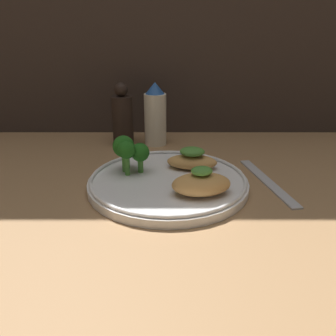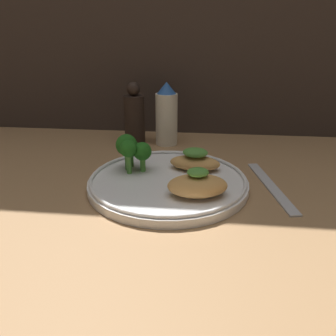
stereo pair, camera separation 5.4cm
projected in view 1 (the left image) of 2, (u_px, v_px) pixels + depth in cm
name	position (u px, v px, depth cm)	size (l,w,h in cm)	color
ground_plane	(168.00, 189.00, 55.77)	(180.00, 180.00, 1.00)	#936D47
plate	(168.00, 181.00, 55.21)	(26.79, 26.79, 2.00)	white
grilled_meat_front	(201.00, 183.00, 49.47)	(9.96, 7.48, 4.38)	tan
grilled_meat_middle	(192.00, 160.00, 58.89)	(9.48, 5.68, 3.98)	tan
broccoli_bunch	(129.00, 150.00, 56.53)	(6.36, 6.26, 6.57)	#4C8E38
sauce_bottle	(156.00, 115.00, 74.45)	(5.02, 5.02, 14.28)	silver
pepper_grinder	(123.00, 118.00, 74.67)	(4.73, 4.73, 14.19)	black
fork	(267.00, 181.00, 57.10)	(5.42, 19.95, 0.60)	#B2B2B7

